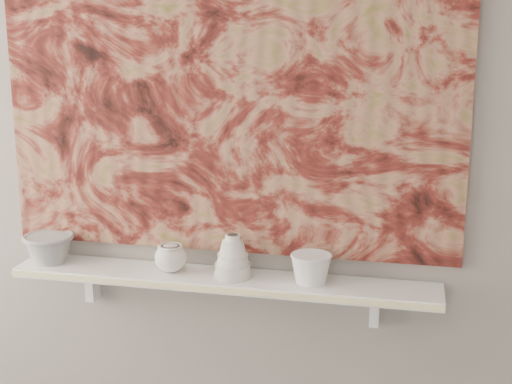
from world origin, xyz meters
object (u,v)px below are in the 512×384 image
(shelf, at_px, (222,280))
(bell_vessel, at_px, (233,256))
(painting, at_px, (227,84))
(bowl_grey, at_px, (49,248))
(cup_cream, at_px, (171,258))
(bowl_white, at_px, (311,268))

(shelf, distance_m, bell_vessel, 0.09)
(bell_vessel, bearing_deg, painting, 114.50)
(bowl_grey, distance_m, cup_cream, 0.44)
(shelf, relative_size, bowl_grey, 8.05)
(bowl_white, bearing_deg, bowl_grey, 180.00)
(shelf, height_order, cup_cream, cup_cream)
(painting, bearing_deg, bowl_white, -15.49)
(painting, relative_size, bowl_white, 11.48)
(cup_cream, bearing_deg, painting, 24.83)
(bell_vessel, distance_m, bowl_white, 0.25)
(painting, height_order, bowl_grey, painting)
(cup_cream, xyz_separation_m, bell_vessel, (0.21, 0.00, 0.02))
(shelf, height_order, painting, painting)
(painting, height_order, bowl_white, painting)
(painting, relative_size, cup_cream, 14.42)
(bell_vessel, height_order, bowl_white, bell_vessel)
(bowl_grey, distance_m, bowl_white, 0.90)
(shelf, bearing_deg, bell_vessel, 0.00)
(bowl_grey, relative_size, bell_vessel, 1.24)
(painting, bearing_deg, shelf, -90.00)
(bowl_grey, height_order, bell_vessel, bell_vessel)
(shelf, distance_m, cup_cream, 0.18)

